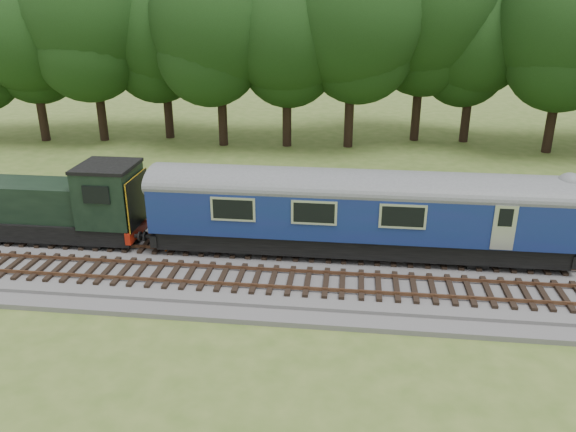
# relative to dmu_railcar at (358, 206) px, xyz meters

# --- Properties ---
(ground) EXTENTS (120.00, 120.00, 0.00)m
(ground) POSITION_rel_dmu_railcar_xyz_m (-0.49, -1.40, -2.61)
(ground) COLOR #476324
(ground) RESTS_ON ground
(ballast) EXTENTS (70.00, 7.00, 0.35)m
(ballast) POSITION_rel_dmu_railcar_xyz_m (-0.49, -1.40, -2.43)
(ballast) COLOR #4C4C4F
(ballast) RESTS_ON ground
(track_north) EXTENTS (67.20, 2.40, 0.21)m
(track_north) POSITION_rel_dmu_railcar_xyz_m (-0.49, -0.00, -2.19)
(track_north) COLOR black
(track_north) RESTS_ON ballast
(track_south) EXTENTS (67.20, 2.40, 0.21)m
(track_south) POSITION_rel_dmu_railcar_xyz_m (-0.49, -3.00, -2.19)
(track_south) COLOR black
(track_south) RESTS_ON ballast
(fence) EXTENTS (64.00, 0.12, 1.00)m
(fence) POSITION_rel_dmu_railcar_xyz_m (-0.49, 3.10, -2.61)
(fence) COLOR #6B6054
(fence) RESTS_ON ground
(tree_line) EXTENTS (70.00, 8.00, 18.00)m
(tree_line) POSITION_rel_dmu_railcar_xyz_m (-0.49, 20.60, -2.61)
(tree_line) COLOR black
(tree_line) RESTS_ON ground
(dmu_railcar) EXTENTS (18.05, 2.86, 3.88)m
(dmu_railcar) POSITION_rel_dmu_railcar_xyz_m (0.00, 0.00, 0.00)
(dmu_railcar) COLOR black
(dmu_railcar) RESTS_ON ground
(shunter_loco) EXTENTS (8.92, 2.60, 3.38)m
(shunter_loco) POSITION_rel_dmu_railcar_xyz_m (-13.93, 0.00, -0.63)
(shunter_loco) COLOR black
(shunter_loco) RESTS_ON ground
(worker) EXTENTS (0.67, 0.50, 1.66)m
(worker) POSITION_rel_dmu_railcar_xyz_m (-8.36, -0.70, -1.43)
(worker) COLOR orange
(worker) RESTS_ON ballast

